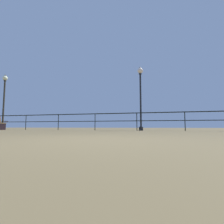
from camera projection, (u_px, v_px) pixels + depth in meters
The scene contains 4 objects.
ground_plane at pixel (86, 140), 2.87m from camera, with size 60.00×60.00×0.00m, color brown.
pier_railing at pixel (137, 117), 9.79m from camera, with size 25.96×0.05×1.05m.
lamppost_left at pixel (4, 96), 12.78m from camera, with size 0.36×0.36×4.22m.
lamppost_center at pixel (140, 91), 10.06m from camera, with size 0.33×0.33×3.86m.
Camera 1 is at (1.19, -2.68, 0.23)m, focal length 27.01 mm.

